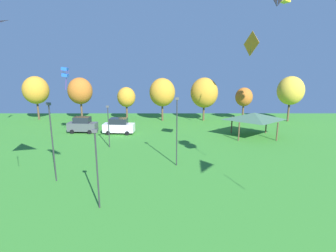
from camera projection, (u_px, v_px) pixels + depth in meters
kite_flying_5 at (252, 44)px, 34.26m from camera, size 1.14×3.04×3.22m
kite_flying_7 at (66, 72)px, 34.24m from camera, size 0.80×0.74×2.93m
parked_car_leftmost at (84, 125)px, 40.95m from camera, size 4.57×2.18×2.49m
parked_car_second_from_left at (120, 126)px, 40.27m from camera, size 4.82×2.31×2.44m
park_pavilion at (255, 116)px, 38.08m from camera, size 6.92×5.44×3.60m
light_post_0 at (53, 138)px, 23.12m from camera, size 0.36×0.20×7.23m
light_post_1 at (178, 128)px, 26.81m from camera, size 0.36×0.20×7.21m
light_post_2 at (98, 165)px, 18.73m from camera, size 0.36×0.20×6.01m
light_post_3 at (110, 124)px, 33.16m from camera, size 0.36×0.20×5.42m
treeline_tree_0 at (37, 90)px, 49.71m from camera, size 4.76×4.76×8.32m
treeline_tree_1 at (81, 91)px, 49.90m from camera, size 4.59×4.59×8.06m
treeline_tree_2 at (128, 97)px, 49.57m from camera, size 3.42×3.42×6.30m
treeline_tree_3 at (163, 92)px, 48.86m from camera, size 4.79×4.79×8.01m
treeline_tree_4 at (205, 93)px, 48.94m from camera, size 5.11×5.11×8.09m
treeline_tree_5 at (245, 97)px, 49.89m from camera, size 3.25×3.25×6.19m
treeline_tree_6 at (292, 91)px, 48.06m from camera, size 4.78×4.78×8.37m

